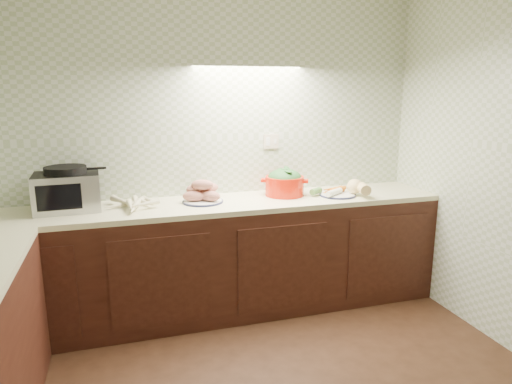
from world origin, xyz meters
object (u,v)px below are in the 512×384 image
object	(u,v)px
onion_bowl	(201,194)
veg_plate	(345,190)
parsnip_pile	(133,203)
dutch_oven	(285,183)
toaster_oven	(67,190)
sweet_potato_plate	(202,194)

from	to	relation	value
onion_bowl	veg_plate	xyz separation A→B (m)	(1.14, -0.23, 0.01)
parsnip_pile	veg_plate	world-z (taller)	veg_plate
dutch_oven	veg_plate	xyz separation A→B (m)	(0.47, -0.15, -0.06)
parsnip_pile	dutch_oven	world-z (taller)	dutch_oven
veg_plate	onion_bowl	bearing A→B (deg)	168.57
veg_plate	dutch_oven	bearing A→B (deg)	162.06
toaster_oven	onion_bowl	size ratio (longest dim) A/B	3.15
toaster_oven	parsnip_pile	size ratio (longest dim) A/B	1.24
toaster_oven	sweet_potato_plate	world-z (taller)	toaster_oven
toaster_oven	dutch_oven	xyz separation A→B (m)	(1.65, -0.02, -0.04)
onion_bowl	sweet_potato_plate	bearing A→B (deg)	-94.09
parsnip_pile	onion_bowl	size ratio (longest dim) A/B	2.54
onion_bowl	dutch_oven	bearing A→B (deg)	-6.72
sweet_potato_plate	dutch_oven	bearing A→B (deg)	2.75
onion_bowl	dutch_oven	xyz separation A→B (m)	(0.67, -0.08, 0.07)
sweet_potato_plate	dutch_oven	distance (m)	0.68
parsnip_pile	onion_bowl	bearing A→B (deg)	13.75
sweet_potato_plate	veg_plate	world-z (taller)	sweet_potato_plate
toaster_oven	onion_bowl	world-z (taller)	toaster_oven
veg_plate	sweet_potato_plate	bearing A→B (deg)	174.11
sweet_potato_plate	parsnip_pile	bearing A→B (deg)	-178.09
toaster_oven	dutch_oven	size ratio (longest dim) A/B	1.11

